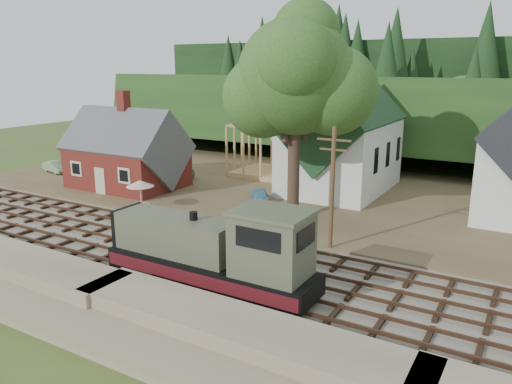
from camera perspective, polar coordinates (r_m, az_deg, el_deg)
The scene contains 16 objects.
ground at distance 31.48m, azimuth -7.25°, elevation -7.41°, with size 140.00×140.00×0.00m, color #384C1E.
embankment at distance 25.91m, azimuth -19.02°, elevation -13.13°, with size 64.00×5.00×1.60m, color #7F7259.
railroad_bed at distance 31.45m, azimuth -7.26°, elevation -7.28°, with size 64.00×11.00×0.16m, color #726B5B.
village_flat at distance 46.28m, azimuth 6.36°, elevation -0.06°, with size 64.00×26.00×0.30m, color brown.
hillside at distance 68.50m, azimuth 14.59°, elevation 4.15°, with size 70.00×28.00×8.00m, color #1E3F19.
ridge at distance 83.84m, azimuth 17.63°, elevation 5.74°, with size 80.00×20.00×12.00m, color black.
depot at distance 48.85m, azimuth -14.53°, elevation 4.01°, with size 10.80×7.41×9.00m.
church at distance 46.09m, azimuth 9.67°, elevation 6.14°, with size 8.40×15.17×13.00m.
timber_frame at distance 51.73m, azimuth 2.17°, elevation 5.08°, with size 8.20×6.20×6.99m.
lattice_tower at distance 56.44m, azimuth 5.18°, elevation 12.71°, with size 3.20×3.20×12.12m.
big_tree at distance 36.76m, azimuth 4.80°, elevation 12.14°, with size 10.90×8.40×14.70m.
telegraph_pole_near at distance 31.21m, azimuth 8.71°, elevation 0.54°, with size 2.20×0.28×8.00m.
locomotive at distance 26.29m, azimuth -4.52°, elevation -6.91°, with size 11.80×2.95×4.73m.
car_blue at distance 41.87m, azimuth 0.50°, elevation -0.48°, with size 1.38×3.43×1.17m, color #5DA0C8.
car_green at distance 58.07m, azimuth -21.94°, elevation 2.70°, with size 1.29×3.70×1.22m, color #7AA170.
patio_set at distance 40.58m, azimuth -13.11°, elevation 0.81°, with size 2.18×2.18×2.42m.
Camera 1 is at (18.00, -23.06, 11.63)m, focal length 35.00 mm.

